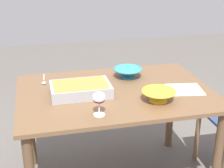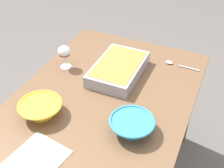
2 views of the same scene
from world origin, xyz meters
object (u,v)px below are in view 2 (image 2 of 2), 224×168
object	(u,v)px
napkin	(36,160)
small_bowl	(41,108)
serving_spoon	(175,64)
casserole_dish	(118,68)
mixing_bowl	(132,125)
dining_table	(102,113)
wine_glass	(64,53)

from	to	relation	value
napkin	small_bowl	bearing A→B (deg)	-151.21
serving_spoon	napkin	bearing A→B (deg)	-21.32
casserole_dish	mixing_bowl	size ratio (longest dim) A/B	1.85
dining_table	casserole_dish	xyz separation A→B (m)	(-0.23, -0.01, 0.14)
wine_glass	serving_spoon	distance (m)	0.65
wine_glass	small_bowl	bearing A→B (deg)	14.26
casserole_dish	serving_spoon	bearing A→B (deg)	128.98
mixing_bowl	serving_spoon	distance (m)	0.60
napkin	dining_table	bearing A→B (deg)	169.18
dining_table	napkin	distance (m)	0.47
casserole_dish	mixing_bowl	distance (m)	0.44
casserole_dish	small_bowl	world-z (taller)	casserole_dish
wine_glass	casserole_dish	bearing A→B (deg)	100.94
dining_table	napkin	size ratio (longest dim) A/B	5.49
mixing_bowl	napkin	bearing A→B (deg)	-44.96
serving_spoon	napkin	xyz separation A→B (m)	(0.90, -0.35, -0.01)
small_bowl	mixing_bowl	bearing A→B (deg)	99.44
mixing_bowl	small_bowl	xyz separation A→B (m)	(0.07, -0.43, -0.00)
dining_table	mixing_bowl	distance (m)	0.30
casserole_dish	mixing_bowl	xyz separation A→B (m)	(0.38, 0.22, 0.00)
dining_table	mixing_bowl	xyz separation A→B (m)	(0.15, 0.22, 0.14)
dining_table	serving_spoon	world-z (taller)	serving_spoon
serving_spoon	dining_table	bearing A→B (deg)	-30.62
casserole_dish	small_bowl	bearing A→B (deg)	-24.89
casserole_dish	napkin	xyz separation A→B (m)	(0.68, -0.08, -0.04)
dining_table	small_bowl	distance (m)	0.34
wine_glass	casserole_dish	world-z (taller)	wine_glass
dining_table	casserole_dish	distance (m)	0.27
wine_glass	napkin	world-z (taller)	wine_glass
dining_table	napkin	xyz separation A→B (m)	(0.45, -0.09, 0.10)
wine_glass	napkin	xyz separation A→B (m)	(0.62, 0.23, -0.10)
mixing_bowl	small_bowl	distance (m)	0.44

